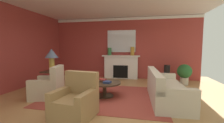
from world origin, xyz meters
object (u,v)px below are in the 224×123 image
at_px(armchair_facing_fireplace, 75,103).
at_px(vase_mantel_left, 110,51).
at_px(fireplace, 121,67).
at_px(table_lamp, 52,56).
at_px(sofa, 165,90).
at_px(side_table, 52,80).
at_px(armchair_near_window, 49,87).
at_px(coffee_table, 104,86).
at_px(potted_plant, 184,73).
at_px(vase_mantel_right, 132,51).
at_px(vase_tall_corner, 167,73).
at_px(mantel_mirror, 121,41).

relative_size(armchair_facing_fireplace, vase_mantel_left, 2.62).
relative_size(fireplace, table_lamp, 2.40).
distance_m(sofa, side_table, 3.66).
bearing_deg(armchair_near_window, coffee_table, 15.00).
xyz_separation_m(sofa, potted_plant, (1.02, 2.06, 0.19)).
distance_m(fireplace, vase_mantel_left, 0.95).
distance_m(sofa, vase_mantel_right, 3.11).
relative_size(sofa, vase_tall_corner, 2.92).
bearing_deg(vase_tall_corner, armchair_near_window, -142.79).
height_order(sofa, armchair_facing_fireplace, armchair_facing_fireplace).
bearing_deg(side_table, mantel_mirror, 53.33).
height_order(armchair_facing_fireplace, table_lamp, table_lamp).
relative_size(fireplace, armchair_facing_fireplace, 1.89).
xyz_separation_m(mantel_mirror, vase_mantel_left, (-0.55, -0.17, -0.49)).
bearing_deg(vase_tall_corner, sofa, -99.63).
xyz_separation_m(mantel_mirror, table_lamp, (-2.00, -2.68, -0.58)).
bearing_deg(side_table, vase_mantel_left, 60.05).
height_order(fireplace, side_table, fireplace).
relative_size(vase_mantel_left, vase_mantel_right, 0.91).
xyz_separation_m(vase_mantel_right, vase_tall_corner, (1.52, -0.25, -0.96)).
relative_size(fireplace, sofa, 0.84).
distance_m(vase_mantel_right, vase_tall_corner, 1.82).
height_order(coffee_table, potted_plant, potted_plant).
distance_m(vase_mantel_left, potted_plant, 3.39).
height_order(sofa, vase_mantel_right, vase_mantel_right).
bearing_deg(mantel_mirror, fireplace, -90.00).
distance_m(sofa, vase_mantel_left, 3.65).
height_order(coffee_table, vase_tall_corner, vase_tall_corner).
height_order(armchair_facing_fireplace, potted_plant, armchair_facing_fireplace).
bearing_deg(side_table, armchair_facing_fireplace, -45.01).
height_order(sofa, potted_plant, sofa).
distance_m(mantel_mirror, armchair_near_window, 4.01).
height_order(side_table, vase_tall_corner, vase_tall_corner).
height_order(sofa, side_table, sofa).
xyz_separation_m(vase_mantel_left, potted_plant, (3.22, -0.67, -0.81)).
xyz_separation_m(mantel_mirror, sofa, (1.65, -2.89, -1.50)).
xyz_separation_m(armchair_facing_fireplace, coffee_table, (0.27, 1.43, 0.03)).
distance_m(armchair_near_window, potted_plant, 5.04).
distance_m(fireplace, mantel_mirror, 1.27).
bearing_deg(vase_mantel_left, mantel_mirror, 17.18).
relative_size(mantel_mirror, vase_mantel_right, 3.41).
height_order(armchair_near_window, coffee_table, armchair_near_window).
xyz_separation_m(fireplace, armchair_near_window, (-1.72, -3.18, -0.23)).
bearing_deg(side_table, sofa, -3.30).
relative_size(armchair_near_window, vase_mantel_left, 2.68).
distance_m(mantel_mirror, coffee_table, 3.22).
bearing_deg(coffee_table, fireplace, 87.75).
xyz_separation_m(sofa, armchair_near_window, (-3.38, -0.41, 0.01)).
height_order(armchair_near_window, vase_mantel_right, vase_mantel_right).
xyz_separation_m(armchair_facing_fireplace, table_lamp, (-1.61, 1.61, 0.92)).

